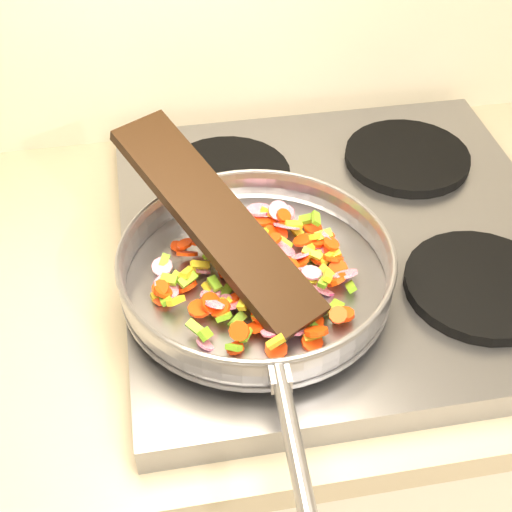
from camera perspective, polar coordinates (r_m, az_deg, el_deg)
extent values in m
cube|color=#939399|center=(1.00, 6.81, 1.18)|extent=(0.60, 0.60, 0.04)
cylinder|color=black|center=(0.86, 0.35, -4.67)|extent=(0.19, 0.19, 0.02)
cylinder|color=black|center=(0.93, 17.50, -2.24)|extent=(0.19, 0.19, 0.02)
cylinder|color=black|center=(1.06, -2.37, 6.39)|extent=(0.19, 0.19, 0.02)
cylinder|color=black|center=(1.13, 11.99, 7.74)|extent=(0.19, 0.19, 0.02)
cylinder|color=#9E9EA5|center=(0.88, 0.00, -2.02)|extent=(0.33, 0.33, 0.01)
torus|color=#9E9EA5|center=(0.86, 0.00, -0.81)|extent=(0.37, 0.37, 0.05)
torus|color=#9E9EA5|center=(0.85, 0.00, 0.20)|extent=(0.34, 0.34, 0.01)
cylinder|color=#9E9EA5|center=(0.69, 3.09, -15.08)|extent=(0.03, 0.19, 0.02)
cube|color=#9E9EA5|center=(0.74, 1.91, -9.62)|extent=(0.02, 0.03, 0.02)
cube|color=#6CAA20|center=(0.90, 4.67, 0.01)|extent=(0.02, 0.02, 0.01)
cube|color=gold|center=(0.83, -6.43, -3.58)|extent=(0.02, 0.02, 0.02)
cube|color=#6CAA20|center=(0.85, -2.51, -2.96)|extent=(0.03, 0.02, 0.02)
cylinder|color=#FF390A|center=(0.89, 1.98, -0.15)|extent=(0.03, 0.03, 0.01)
cylinder|color=#FF390A|center=(0.90, 1.45, 1.38)|extent=(0.03, 0.03, 0.01)
cube|color=#6CAA20|center=(0.85, -3.33, -2.21)|extent=(0.02, 0.02, 0.01)
cube|color=#6CAA20|center=(0.86, 2.17, -2.58)|extent=(0.02, 0.03, 0.02)
cube|color=gold|center=(0.90, -3.99, 1.26)|extent=(0.02, 0.03, 0.01)
cylinder|color=#FF390A|center=(0.86, 2.19, -1.69)|extent=(0.03, 0.03, 0.02)
cube|color=gold|center=(0.92, 3.04, 2.51)|extent=(0.02, 0.01, 0.01)
cube|color=#6CAA20|center=(0.82, 4.91, -5.78)|extent=(0.02, 0.02, 0.01)
cube|color=#6CAA20|center=(0.92, 2.28, 0.94)|extent=(0.02, 0.02, 0.02)
cube|color=gold|center=(0.80, 4.56, -6.38)|extent=(0.02, 0.01, 0.02)
cylinder|color=#D71561|center=(0.89, 3.62, 0.06)|extent=(0.04, 0.03, 0.02)
cube|color=gold|center=(0.84, -3.24, -3.79)|extent=(0.02, 0.02, 0.01)
cylinder|color=#FF390A|center=(0.95, 4.56, 2.28)|extent=(0.04, 0.04, 0.01)
cylinder|color=#FF390A|center=(0.90, 6.04, 1.00)|extent=(0.03, 0.03, 0.01)
cube|color=#6CAA20|center=(0.85, 5.48, -2.05)|extent=(0.02, 0.02, 0.01)
cube|color=#6CAA20|center=(0.80, -0.88, -6.34)|extent=(0.02, 0.02, 0.01)
cube|color=gold|center=(0.91, 4.80, 1.58)|extent=(0.02, 0.02, 0.02)
cylinder|color=#FF390A|center=(0.86, -0.44, -1.27)|extent=(0.03, 0.03, 0.03)
cylinder|color=#FF390A|center=(0.91, -0.26, 0.55)|extent=(0.03, 0.03, 0.01)
cube|color=gold|center=(0.94, 3.24, 2.06)|extent=(0.02, 0.03, 0.01)
cube|color=#6CAA20|center=(0.85, -5.50, -1.85)|extent=(0.03, 0.02, 0.01)
cylinder|color=#FF390A|center=(0.81, 0.15, -5.66)|extent=(0.03, 0.03, 0.02)
cylinder|color=#FF390A|center=(0.79, -1.35, -6.02)|extent=(0.03, 0.02, 0.03)
cube|color=gold|center=(0.83, -2.57, -4.09)|extent=(0.03, 0.02, 0.02)
cylinder|color=#FF390A|center=(0.82, -2.87, -4.21)|extent=(0.03, 0.03, 0.02)
cube|color=gold|center=(0.82, 0.38, -4.78)|extent=(0.02, 0.02, 0.01)
cube|color=gold|center=(0.88, 4.54, 0.18)|extent=(0.03, 0.02, 0.01)
cube|color=gold|center=(0.87, -6.94, -2.00)|extent=(0.02, 0.01, 0.02)
cylinder|color=#D71561|center=(0.94, 1.82, 3.66)|extent=(0.04, 0.04, 0.02)
cube|color=#6CAA20|center=(0.93, -2.43, 2.76)|extent=(0.02, 0.03, 0.02)
cylinder|color=#FF390A|center=(0.86, 2.38, -2.57)|extent=(0.03, 0.03, 0.02)
cube|color=gold|center=(0.82, 3.15, -4.12)|extent=(0.02, 0.02, 0.01)
cylinder|color=#D71561|center=(0.91, 2.28, 0.57)|extent=(0.04, 0.04, 0.03)
cylinder|color=#FF390A|center=(0.91, 3.82, 1.30)|extent=(0.04, 0.04, 0.01)
cylinder|color=#FF390A|center=(0.86, 0.38, -1.07)|extent=(0.02, 0.03, 0.02)
cylinder|color=#D71561|center=(0.81, -4.02, -6.97)|extent=(0.03, 0.03, 0.02)
cylinder|color=#FF390A|center=(0.83, 7.04, -4.65)|extent=(0.04, 0.04, 0.01)
cylinder|color=#FF390A|center=(0.81, 4.51, -6.85)|extent=(0.03, 0.03, 0.02)
cylinder|color=#FF390A|center=(0.91, 4.86, 1.19)|extent=(0.03, 0.03, 0.01)
cylinder|color=#FF390A|center=(0.90, -0.86, 1.10)|extent=(0.03, 0.03, 0.01)
cylinder|color=#FF390A|center=(0.92, -6.22, 0.76)|extent=(0.02, 0.03, 0.02)
cube|color=#6CAA20|center=(0.82, 1.65, -5.22)|extent=(0.02, 0.03, 0.01)
cylinder|color=#FF390A|center=(0.80, -1.67, -7.38)|extent=(0.02, 0.02, 0.01)
cube|color=gold|center=(0.96, -0.86, 3.25)|extent=(0.02, 0.02, 0.02)
cube|color=gold|center=(0.90, 5.69, -0.22)|extent=(0.02, 0.02, 0.02)
cube|color=gold|center=(0.89, 2.80, -0.55)|extent=(0.03, 0.03, 0.01)
cube|color=gold|center=(0.89, -1.03, 0.91)|extent=(0.02, 0.03, 0.01)
cube|color=gold|center=(0.85, -1.05, -2.12)|extent=(0.01, 0.02, 0.01)
cylinder|color=#FF390A|center=(0.82, 0.62, -5.08)|extent=(0.03, 0.03, 0.02)
cube|color=#6CAA20|center=(0.89, -2.36, -0.77)|extent=(0.01, 0.02, 0.02)
cylinder|color=#D71561|center=(0.86, -1.43, -1.17)|extent=(0.03, 0.03, 0.02)
cylinder|color=#D71561|center=(0.87, 7.12, -1.47)|extent=(0.05, 0.04, 0.03)
cube|color=#6CAA20|center=(0.89, -7.33, -0.36)|extent=(0.02, 0.02, 0.01)
cylinder|color=#D71561|center=(0.82, -3.29, -3.84)|extent=(0.03, 0.03, 0.02)
cube|color=#6CAA20|center=(0.83, -1.53, -5.15)|extent=(0.03, 0.02, 0.02)
cylinder|color=#FF390A|center=(0.87, -5.61, -2.44)|extent=(0.03, 0.03, 0.03)
cube|color=#6CAA20|center=(0.87, 3.06, -2.07)|extent=(0.02, 0.02, 0.01)
cube|color=gold|center=(0.86, -0.24, -1.97)|extent=(0.02, 0.01, 0.01)
cylinder|color=#FF390A|center=(0.80, 1.63, -7.43)|extent=(0.03, 0.03, 0.02)
cylinder|color=#FF390A|center=(0.94, 0.38, 2.80)|extent=(0.04, 0.04, 0.02)
cylinder|color=#D71561|center=(0.85, -7.19, -2.51)|extent=(0.04, 0.04, 0.03)
cylinder|color=#D71561|center=(0.89, -7.52, -0.83)|extent=(0.04, 0.04, 0.01)
cube|color=gold|center=(0.95, 1.06, 3.46)|extent=(0.03, 0.02, 0.02)
cube|color=#6CAA20|center=(0.89, 3.54, -1.22)|extent=(0.02, 0.02, 0.02)
cube|color=gold|center=(0.90, 0.29, 0.33)|extent=(0.02, 0.02, 0.02)
cylinder|color=#FF390A|center=(0.85, -7.56, -3.29)|extent=(0.03, 0.03, 0.02)
cylinder|color=#FF390A|center=(0.95, 1.17, 2.78)|extent=(0.02, 0.02, 0.01)
cylinder|color=#D71561|center=(0.95, -0.53, 2.69)|extent=(0.04, 0.04, 0.01)
cylinder|color=#FF390A|center=(0.92, 5.61, 1.49)|extent=(0.03, 0.03, 0.01)
cube|color=gold|center=(0.82, -0.98, -3.76)|extent=(0.02, 0.02, 0.01)
cylinder|color=#D71561|center=(0.80, 1.44, -5.89)|extent=(0.04, 0.03, 0.02)
cylinder|color=#D71561|center=(0.89, -0.96, 0.43)|extent=(0.03, 0.03, 0.02)
cylinder|color=#D71561|center=(0.84, -2.73, -3.75)|extent=(0.03, 0.03, 0.02)
cube|color=gold|center=(0.91, 0.24, 1.87)|extent=(0.03, 0.02, 0.02)
cube|color=#6CAA20|center=(0.86, 7.60, -2.45)|extent=(0.01, 0.02, 0.02)
cylinder|color=#FF390A|center=(0.93, 1.90, 1.73)|extent=(0.03, 0.03, 0.02)
cylinder|color=#D71561|center=(0.93, -3.41, 2.62)|extent=(0.03, 0.03, 0.01)
cube|color=gold|center=(0.86, 4.17, -2.00)|extent=(0.02, 0.02, 0.02)
cube|color=#6CAA20|center=(0.95, 3.97, 2.94)|extent=(0.02, 0.02, 0.01)
cylinder|color=#FF390A|center=(0.84, -1.50, -2.02)|extent=(0.02, 0.03, 0.01)
cylinder|color=#D71561|center=(0.88, 4.39, -1.85)|extent=(0.04, 0.04, 0.02)
cylinder|color=#FF390A|center=(0.90, 4.93, -0.09)|extent=(0.03, 0.03, 0.02)
cylinder|color=#FF390A|center=(0.87, 6.45, -1.90)|extent=(0.04, 0.03, 0.03)
cylinder|color=#FF390A|center=(0.90, 6.19, -0.16)|extent=(0.04, 0.03, 0.02)
cube|color=gold|center=(0.85, 5.76, -1.59)|extent=(0.02, 0.02, 0.02)
cylinder|color=#FF390A|center=(0.87, 0.16, -1.20)|extent=(0.02, 0.02, 0.01)
cylinder|color=#FF390A|center=(0.92, 5.27, 0.44)|extent=(0.03, 0.03, 0.02)
cube|color=gold|center=(0.84, -0.50, -2.11)|extent=(0.02, 0.02, 0.01)
cube|color=gold|center=(0.88, 5.69, -1.21)|extent=(0.02, 0.02, 0.02)
cylinder|color=#FF390A|center=(0.90, -5.53, 0.19)|extent=(0.04, 0.03, 0.02)
cube|color=#6CAA20|center=(0.80, -4.07, -6.25)|extent=(0.02, 0.02, 0.02)
cylinder|color=#FF390A|center=(0.89, 2.53, -0.92)|extent=(0.03, 0.02, 0.02)
cylinder|color=#FF390A|center=(0.90, -5.71, 0.98)|extent=(0.02, 0.02, 0.01)
cylinder|color=#FF390A|center=(0.82, -3.60, -3.77)|extent=(0.03, 0.03, 0.03)
cylinder|color=#FF390A|center=(0.89, 6.58, -1.04)|extent=(0.03, 0.03, 0.03)
cube|color=#6CAA20|center=(0.88, 4.11, -1.20)|extent=(0.02, 0.02, 0.01)
cube|color=#6CAA20|center=(0.80, -4.96, -5.66)|extent=(0.02, 0.02, 0.01)
cylinder|color=#D71561|center=(0.81, 3.14, -5.82)|extent=(0.04, 0.04, 0.01)
cube|color=gold|center=(0.90, -0.53, 1.49)|extent=(0.01, 0.03, 0.01)
cylinder|color=#D71561|center=(0.88, -4.46, -1.16)|extent=(0.04, 0.03, 0.03)
cylinder|color=#FF390A|center=(0.90, -4.83, 1.12)|extent=(0.04, 0.03, 0.02)
cube|color=gold|center=(0.91, 1.36, 0.24)|extent=(0.02, 0.02, 0.01)
cylinder|color=#FF390A|center=(0.87, 2.75, -0.98)|extent=(0.03, 0.03, 0.02)
cylinder|color=#FF390A|center=(0.96, -2.45, 3.25)|extent=(0.03, 0.03, 0.01)
cube|color=gold|center=(0.88, -0.17, -0.84)|extent=(0.02, 0.03, 0.01)
cylinder|color=#FF390A|center=(0.86, -7.07, -2.31)|extent=(0.02, 0.03, 0.02)
cylinder|color=#FF390A|center=(0.92, 1.23, 1.86)|extent=(0.03, 0.03, 0.02)
cylinder|color=#D71561|center=(0.93, 2.44, 2.40)|extent=(0.04, 0.04, 0.03)
cube|color=#6CAA20|center=(0.79, -1.79, -7.33)|extent=(0.02, 0.02, 0.02)
cube|color=#6CAA20|center=(0.81, -2.58, -4.91)|extent=(0.02, 0.01, 0.02)
cylinder|color=#D71561|center=(0.86, 4.45, -1.34)|extent=(0.04, 0.04, 0.01)
cylinder|color=#FF390A|center=(0.88, 3.66, -0.42)|extent=(0.03, 0.03, 0.02)
cylinder|color=#D71561|center=(0.96, 2.14, 3.25)|extent=(0.05, 0.05, 0.02)
cylinder|color=#FF390A|center=(0.84, -1.92, -3.50)|extent=(0.02, 0.03, 0.02)
cube|color=gold|center=(0.92, -2.45, 0.88)|extent=(0.03, 0.02, 0.02)
cube|color=gold|center=(0.86, -6.72, -1.97)|extent=(0.02, 0.03, 0.02)
cube|color=#6CAA20|center=(0.85, 1.47, -1.90)|extent=(0.01, 0.02, 0.02)
cylinder|color=#D71561|center=(0.85, -3.66, -3.06)|extent=(0.03, 0.03, 0.01)
cube|color=gold|center=(0.90, -2.18, 0.11)|extent=(0.02, 0.02, 0.02)
cube|color=#6CAA20|center=(0.93, 4.82, 3.02)|extent=(0.02, 0.02, 0.01)
cylinder|color=#FF390A|center=(0.81, 1.91, -5.05)|extent=(0.03, 0.03, 0.02)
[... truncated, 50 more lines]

